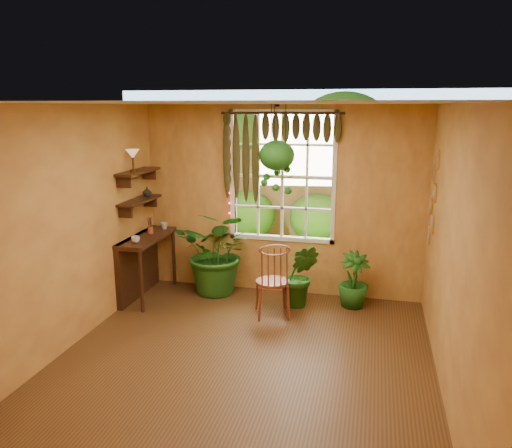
{
  "coord_description": "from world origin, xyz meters",
  "views": [
    {
      "loc": [
        1.27,
        -4.62,
        2.67
      ],
      "look_at": [
        -0.11,
        1.15,
        1.27
      ],
      "focal_mm": 35.0,
      "sensor_mm": 36.0,
      "label": 1
    }
  ],
  "objects": [
    {
      "name": "floor",
      "position": [
        0.0,
        0.0,
        0.0
      ],
      "size": [
        4.5,
        4.5,
        0.0
      ],
      "primitive_type": "plane",
      "color": "brown",
      "rests_on": "ground"
    },
    {
      "name": "ceiling",
      "position": [
        0.0,
        0.0,
        2.7
      ],
      "size": [
        4.5,
        4.5,
        0.0
      ],
      "primitive_type": "plane",
      "rotation": [
        3.14,
        0.0,
        0.0
      ],
      "color": "silver",
      "rests_on": "wall_back"
    },
    {
      "name": "wall_back",
      "position": [
        0.0,
        2.25,
        1.35
      ],
      "size": [
        4.0,
        0.0,
        4.0
      ],
      "primitive_type": "plane",
      "rotation": [
        1.57,
        0.0,
        0.0
      ],
      "color": "gold",
      "rests_on": "floor"
    },
    {
      "name": "wall_left",
      "position": [
        -2.0,
        0.0,
        1.35
      ],
      "size": [
        0.0,
        4.5,
        4.5
      ],
      "primitive_type": "plane",
      "rotation": [
        1.57,
        0.0,
        1.57
      ],
      "color": "gold",
      "rests_on": "floor"
    },
    {
      "name": "wall_right",
      "position": [
        2.0,
        0.0,
        1.35
      ],
      "size": [
        0.0,
        4.5,
        4.5
      ],
      "primitive_type": "plane",
      "rotation": [
        1.57,
        0.0,
        -1.57
      ],
      "color": "gold",
      "rests_on": "floor"
    },
    {
      "name": "window",
      "position": [
        0.0,
        2.28,
        1.7
      ],
      "size": [
        1.52,
        0.1,
        1.86
      ],
      "color": "white",
      "rests_on": "wall_back"
    },
    {
      "name": "valance_vine",
      "position": [
        -0.08,
        2.16,
        2.28
      ],
      "size": [
        1.7,
        0.12,
        1.1
      ],
      "color": "#3B1B10",
      "rests_on": "window"
    },
    {
      "name": "string_lights",
      "position": [
        -0.76,
        2.19,
        1.75
      ],
      "size": [
        0.03,
        0.03,
        1.54
      ],
      "primitive_type": null,
      "color": "#FF2633",
      "rests_on": "window"
    },
    {
      "name": "wall_plates",
      "position": [
        1.98,
        1.79,
        1.55
      ],
      "size": [
        0.04,
        0.32,
        1.1
      ],
      "primitive_type": null,
      "color": "beige",
      "rests_on": "wall_right"
    },
    {
      "name": "counter_ledge",
      "position": [
        -1.91,
        1.6,
        0.55
      ],
      "size": [
        0.4,
        1.2,
        0.9
      ],
      "color": "#3B1B10",
      "rests_on": "floor"
    },
    {
      "name": "shelf_lower",
      "position": [
        -1.88,
        1.6,
        1.4
      ],
      "size": [
        0.25,
        0.9,
        0.04
      ],
      "primitive_type": "cube",
      "color": "#3B1B10",
      "rests_on": "wall_left"
    },
    {
      "name": "shelf_upper",
      "position": [
        -1.88,
        1.6,
        1.8
      ],
      "size": [
        0.25,
        0.9,
        0.04
      ],
      "primitive_type": "cube",
      "color": "#3B1B10",
      "rests_on": "wall_left"
    },
    {
      "name": "backyard",
      "position": [
        0.24,
        6.87,
        1.28
      ],
      "size": [
        14.0,
        10.0,
        12.0
      ],
      "color": "#2C601B",
      "rests_on": "ground"
    },
    {
      "name": "windsor_chair",
      "position": [
        0.07,
        1.33,
        0.34
      ],
      "size": [
        0.55,
        0.57,
        1.16
      ],
      "rotation": [
        0.0,
        0.0,
        0.34
      ],
      "color": "brown",
      "rests_on": "floor"
    },
    {
      "name": "potted_plant_left",
      "position": [
        -0.86,
        1.96,
        0.63
      ],
      "size": [
        1.18,
        1.04,
        1.26
      ],
      "primitive_type": "imported",
      "rotation": [
        0.0,
        0.0,
        -0.05
      ],
      "color": "#1A4E14",
      "rests_on": "floor"
    },
    {
      "name": "potted_plant_mid",
      "position": [
        0.36,
        1.74,
        0.44
      ],
      "size": [
        0.51,
        0.42,
        0.88
      ],
      "primitive_type": "imported",
      "rotation": [
        0.0,
        0.0,
        0.07
      ],
      "color": "#1A4E14",
      "rests_on": "floor"
    },
    {
      "name": "potted_plant_right",
      "position": [
        1.07,
        1.9,
        0.38
      ],
      "size": [
        0.56,
        0.56,
        0.75
      ],
      "primitive_type": "imported",
      "rotation": [
        0.0,
        0.0,
        0.43
      ],
      "color": "#1A4E14",
      "rests_on": "floor"
    },
    {
      "name": "hanging_basket",
      "position": [
        -0.02,
        1.93,
        1.99
      ],
      "size": [
        0.48,
        0.48,
        1.2
      ],
      "color": "black",
      "rests_on": "ceiling"
    },
    {
      "name": "cup_a",
      "position": [
        -1.78,
        1.22,
        0.95
      ],
      "size": [
        0.14,
        0.14,
        0.09
      ],
      "primitive_type": "imported",
      "rotation": [
        0.0,
        0.0,
        0.28
      ],
      "color": "silver",
      "rests_on": "counter_ledge"
    },
    {
      "name": "cup_b",
      "position": [
        -1.72,
        2.02,
        0.95
      ],
      "size": [
        0.14,
        0.14,
        0.1
      ],
      "primitive_type": "imported",
      "rotation": [
        0.0,
        0.0,
        0.41
      ],
      "color": "beige",
      "rests_on": "counter_ledge"
    },
    {
      "name": "brush_jar",
      "position": [
        -1.8,
        1.73,
        1.01
      ],
      "size": [
        0.08,
        0.08,
        0.29
      ],
      "color": "#9A492C",
      "rests_on": "counter_ledge"
    },
    {
      "name": "shelf_vase",
      "position": [
        -1.87,
        1.83,
        1.48
      ],
      "size": [
        0.14,
        0.14,
        0.13
      ],
      "primitive_type": "imported",
      "rotation": [
        0.0,
        0.0,
        -0.08
      ],
      "color": "#B2AD99",
      "rests_on": "shelf_lower"
    },
    {
      "name": "tiffany_lamp",
      "position": [
        -1.86,
        1.44,
        2.04
      ],
      "size": [
        0.18,
        0.18,
        0.3
      ],
      "color": "brown",
      "rests_on": "shelf_upper"
    }
  ]
}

